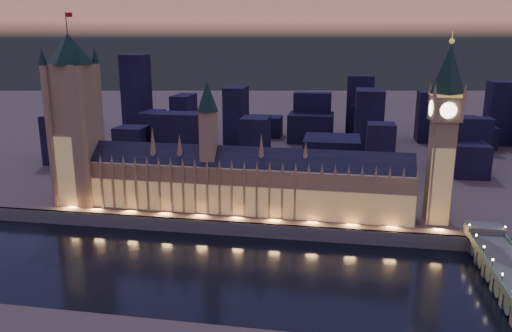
% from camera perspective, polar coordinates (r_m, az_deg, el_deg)
% --- Properties ---
extents(ground_plane, '(2000.00, 2000.00, 0.00)m').
position_cam_1_polar(ground_plane, '(251.86, -3.32, -11.46)').
color(ground_plane, black).
rests_on(ground_plane, ground).
extents(north_bank, '(2000.00, 960.00, 8.00)m').
position_cam_1_polar(north_bank, '(749.88, 5.72, 6.21)').
color(north_bank, '#4E3E32').
rests_on(north_bank, ground).
extents(embankment_wall, '(2000.00, 2.50, 8.00)m').
position_cam_1_polar(embankment_wall, '(286.94, -1.47, -7.24)').
color(embankment_wall, '#4A5848').
rests_on(embankment_wall, ground).
extents(palace_of_westminster, '(202.00, 23.54, 78.00)m').
position_cam_1_polar(palace_of_westminster, '(300.07, -1.84, -1.75)').
color(palace_of_westminster, '#9A7F53').
rests_on(palace_of_westminster, north_bank).
extents(victoria_tower, '(31.68, 31.68, 116.64)m').
position_cam_1_polar(victoria_tower, '(328.86, -20.05, 5.84)').
color(victoria_tower, '#9A7F53').
rests_on(victoria_tower, north_bank).
extents(elizabeth_tower, '(18.00, 18.00, 105.28)m').
position_cam_1_polar(elizabeth_tower, '(291.03, 20.74, 4.94)').
color(elizabeth_tower, '#9A7F53').
rests_on(elizabeth_tower, north_bank).
extents(westminster_bridge, '(18.57, 113.00, 15.90)m').
position_cam_1_polar(westminster_bridge, '(252.71, 27.21, -11.55)').
color(westminster_bridge, '#4A5848').
rests_on(westminster_bridge, ground).
extents(city_backdrop, '(473.29, 215.63, 84.59)m').
position_cam_1_polar(city_backdrop, '(474.28, 7.78, 4.67)').
color(city_backdrop, black).
rests_on(city_backdrop, north_bank).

